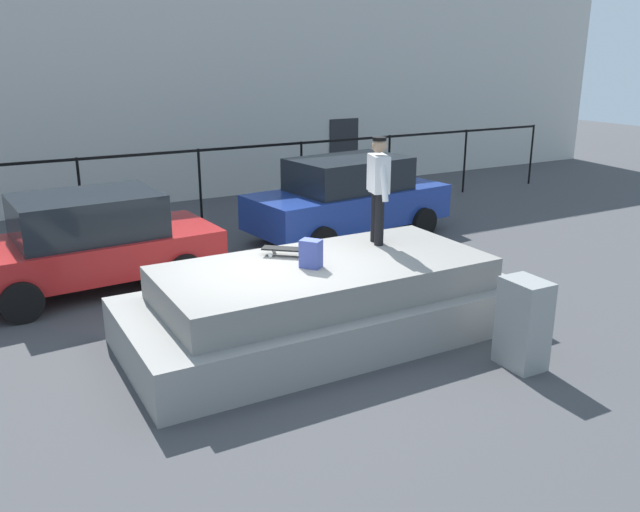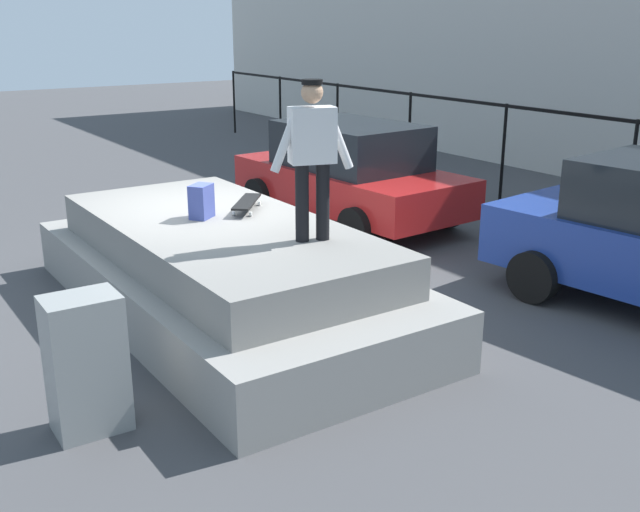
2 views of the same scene
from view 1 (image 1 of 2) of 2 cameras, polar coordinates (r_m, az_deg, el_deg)
The scene contains 10 objects.
ground_plane at distance 9.51m, azimuth -4.40°, elevation -7.19°, with size 60.00×60.00×0.00m, color #424244.
concrete_ledge at distance 9.45m, azimuth 0.40°, elevation -4.01°, with size 5.68×2.65×1.10m.
skateboarder at distance 10.01m, azimuth 5.08°, elevation 6.33°, with size 0.37×0.86×1.63m.
skateboard at distance 9.51m, azimuth -2.63°, elevation 0.56°, with size 0.75×0.68×0.12m.
backpack at distance 8.99m, azimuth -0.79°, elevation 0.20°, with size 0.28×0.20×0.39m, color #3F4C99.
car_red_sedan_near at distance 11.88m, azimuth -19.33°, elevation 1.23°, with size 4.35×2.38×1.65m.
car_blue_sedan_mid at distance 14.44m, azimuth 2.48°, elevation 5.11°, with size 4.68×2.49×1.75m.
utility_box at distance 8.88m, azimuth 17.22°, elevation -5.63°, with size 0.44×0.60×1.18m, color gray.
fence_row at distance 15.20m, azimuth -15.21°, elevation 6.76°, with size 24.06×0.06×1.81m.
warehouse_building at distance 21.83m, azimuth -20.45°, elevation 15.18°, with size 35.32×8.77×7.04m.
Camera 1 is at (-3.56, -7.89, 3.93)m, focal length 36.89 mm.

